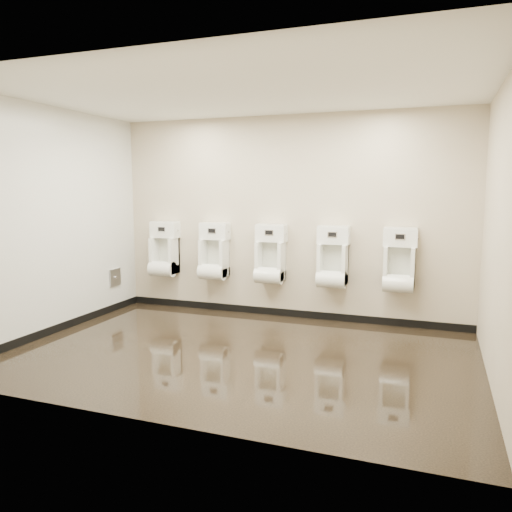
{
  "coord_description": "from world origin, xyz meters",
  "views": [
    {
      "loc": [
        1.98,
        -4.92,
        1.8
      ],
      "look_at": [
        -0.02,
        0.55,
        1.01
      ],
      "focal_mm": 35.0,
      "sensor_mm": 36.0,
      "label": 1
    }
  ],
  "objects": [
    {
      "name": "urinal_4",
      "position": [
        1.54,
        1.61,
        0.84
      ],
      "size": [
        0.43,
        0.32,
        0.81
      ],
      "color": "white",
      "rests_on": "back_wall"
    },
    {
      "name": "tile_overlay_left",
      "position": [
        -2.5,
        0.0,
        1.4
      ],
      "size": [
        0.01,
        3.5,
        2.8
      ],
      "primitive_type": "cube",
      "color": "silver",
      "rests_on": "ground"
    },
    {
      "name": "back_wall",
      "position": [
        0.0,
        1.75,
        1.4
      ],
      "size": [
        5.0,
        0.02,
        2.8
      ],
      "primitive_type": "cube",
      "color": "beige",
      "rests_on": "ground"
    },
    {
      "name": "urinal_3",
      "position": [
        0.68,
        1.61,
        0.84
      ],
      "size": [
        0.43,
        0.32,
        0.81
      ],
      "color": "white",
      "rests_on": "back_wall"
    },
    {
      "name": "skirting_left",
      "position": [
        -2.49,
        0.0,
        0.05
      ],
      "size": [
        0.02,
        3.5,
        0.1
      ],
      "primitive_type": "cube",
      "color": "black",
      "rests_on": "ground"
    },
    {
      "name": "access_panel",
      "position": [
        -2.48,
        1.2,
        0.5
      ],
      "size": [
        0.04,
        0.25,
        0.25
      ],
      "color": "#9E9EA3",
      "rests_on": "left_wall"
    },
    {
      "name": "urinal_2",
      "position": [
        -0.19,
        1.61,
        0.84
      ],
      "size": [
        0.43,
        0.32,
        0.81
      ],
      "color": "white",
      "rests_on": "back_wall"
    },
    {
      "name": "left_wall",
      "position": [
        -2.5,
        0.0,
        1.4
      ],
      "size": [
        0.02,
        3.5,
        2.8
      ],
      "primitive_type": "cube",
      "color": "beige",
      "rests_on": "ground"
    },
    {
      "name": "front_wall",
      "position": [
        0.0,
        -1.75,
        1.4
      ],
      "size": [
        5.0,
        0.02,
        2.8
      ],
      "primitive_type": "cube",
      "color": "beige",
      "rests_on": "ground"
    },
    {
      "name": "skirting_back",
      "position": [
        0.0,
        1.74,
        0.05
      ],
      "size": [
        5.0,
        0.02,
        0.1
      ],
      "primitive_type": "cube",
      "color": "black",
      "rests_on": "ground"
    },
    {
      "name": "ground",
      "position": [
        0.0,
        0.0,
        0.0
      ],
      "size": [
        5.0,
        3.5,
        0.0
      ],
      "primitive_type": "cube",
      "color": "black",
      "rests_on": "ground"
    },
    {
      "name": "urinal_0",
      "position": [
        -1.88,
        1.61,
        0.84
      ],
      "size": [
        0.43,
        0.32,
        0.81
      ],
      "color": "white",
      "rests_on": "back_wall"
    },
    {
      "name": "ceiling",
      "position": [
        0.0,
        0.0,
        2.8
      ],
      "size": [
        5.0,
        3.5,
        0.0
      ],
      "primitive_type": "cube",
      "color": "white"
    },
    {
      "name": "right_wall",
      "position": [
        2.5,
        0.0,
        1.4
      ],
      "size": [
        0.02,
        3.5,
        2.8
      ],
      "primitive_type": "cube",
      "color": "beige",
      "rests_on": "ground"
    },
    {
      "name": "urinal_1",
      "position": [
        -1.05,
        1.61,
        0.84
      ],
      "size": [
        0.43,
        0.32,
        0.81
      ],
      "color": "white",
      "rests_on": "back_wall"
    }
  ]
}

